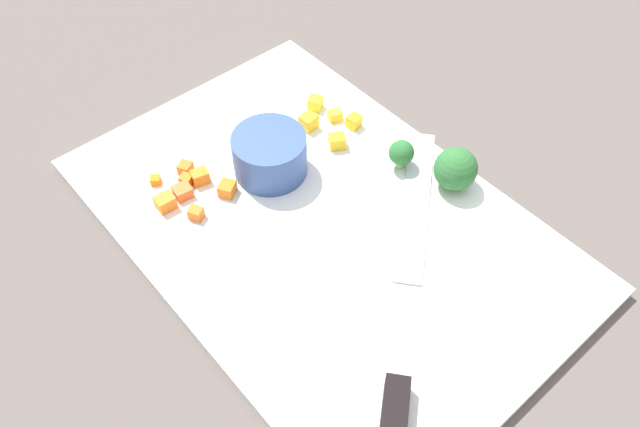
{
  "coord_description": "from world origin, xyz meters",
  "views": [
    {
      "loc": [
        0.29,
        -0.25,
        0.49
      ],
      "look_at": [
        0.0,
        0.0,
        0.02
      ],
      "focal_mm": 35.89,
      "sensor_mm": 36.0,
      "label": 1
    }
  ],
  "objects": [
    {
      "name": "carrot_dice_5",
      "position": [
        -0.12,
        -0.07,
        0.02
      ],
      "size": [
        0.02,
        0.02,
        0.01
      ],
      "primitive_type": "cube",
      "rotation": [
        0.0,
        0.0,
        0.5
      ],
      "color": "orange",
      "rests_on": "cutting_board"
    },
    {
      "name": "carrot_dice_6",
      "position": [
        -0.14,
        -0.09,
        0.02
      ],
      "size": [
        0.01,
        0.01,
        0.01
      ],
      "primitive_type": "cube",
      "rotation": [
        0.0,
        0.0,
        2.49
      ],
      "color": "orange",
      "rests_on": "cutting_board"
    },
    {
      "name": "carrot_dice_0",
      "position": [
        -0.11,
        -0.08,
        0.02
      ],
      "size": [
        0.02,
        0.02,
        0.01
      ],
      "primitive_type": "cube",
      "rotation": [
        0.0,
        0.0,
        3.01
      ],
      "color": "orange",
      "rests_on": "cutting_board"
    },
    {
      "name": "broccoli_floret_0",
      "position": [
        0.05,
        0.13,
        0.03
      ],
      "size": [
        0.04,
        0.04,
        0.04
      ],
      "color": "#97BD5F",
      "rests_on": "cutting_board"
    },
    {
      "name": "carrot_dice_7",
      "position": [
        -0.08,
        -0.09,
        0.02
      ],
      "size": [
        0.02,
        0.02,
        0.01
      ],
      "primitive_type": "cube",
      "rotation": [
        0.0,
        0.0,
        2.06
      ],
      "color": "orange",
      "rests_on": "cutting_board"
    },
    {
      "name": "pepper_dice_0",
      "position": [
        -0.11,
        0.08,
        0.02
      ],
      "size": [
        0.02,
        0.02,
        0.02
      ],
      "primitive_type": "cube",
      "rotation": [
        0.0,
        0.0,
        1.65
      ],
      "color": "yellow",
      "rests_on": "cutting_board"
    },
    {
      "name": "cutting_board",
      "position": [
        0.0,
        0.0,
        0.01
      ],
      "size": [
        0.48,
        0.32,
        0.01
      ],
      "primitive_type": "cube",
      "color": "white",
      "rests_on": "ground_plane"
    },
    {
      "name": "carrot_dice_1",
      "position": [
        -0.11,
        -0.1,
        0.02
      ],
      "size": [
        0.02,
        0.02,
        0.01
      ],
      "primitive_type": "cube",
      "rotation": [
        0.0,
        0.0,
        3.08
      ],
      "color": "orange",
      "rests_on": "cutting_board"
    },
    {
      "name": "carrot_dice_2",
      "position": [
        -0.09,
        -0.05,
        0.02
      ],
      "size": [
        0.02,
        0.02,
        0.01
      ],
      "primitive_type": "cube",
      "rotation": [
        0.0,
        0.0,
        0.57
      ],
      "color": "orange",
      "rests_on": "cutting_board"
    },
    {
      "name": "chef_knife",
      "position": [
        0.13,
        -0.02,
        0.02
      ],
      "size": [
        0.24,
        0.28,
        0.02
      ],
      "rotation": [
        0.0,
        0.0,
        2.26
      ],
      "color": "silver",
      "rests_on": "cutting_board"
    },
    {
      "name": "carrot_dice_4",
      "position": [
        -0.14,
        -0.06,
        0.02
      ],
      "size": [
        0.02,
        0.02,
        0.01
      ],
      "primitive_type": "cube",
      "rotation": [
        0.0,
        0.0,
        0.51
      ],
      "color": "orange",
      "rests_on": "cutting_board"
    },
    {
      "name": "pepper_dice_1",
      "position": [
        -0.06,
        0.08,
        0.02
      ],
      "size": [
        0.02,
        0.02,
        0.01
      ],
      "primitive_type": "cube",
      "rotation": [
        0.0,
        0.0,
        2.61
      ],
      "color": "yellow",
      "rests_on": "cutting_board"
    },
    {
      "name": "pepper_dice_3",
      "position": [
        -0.1,
        0.11,
        0.02
      ],
      "size": [
        0.02,
        0.02,
        0.01
      ],
      "primitive_type": "cube",
      "rotation": [
        0.0,
        0.0,
        2.76
      ],
      "color": "yellow",
      "rests_on": "cutting_board"
    },
    {
      "name": "pepper_dice_2",
      "position": [
        -0.13,
        0.1,
        0.02
      ],
      "size": [
        0.02,
        0.02,
        0.01
      ],
      "primitive_type": "cube",
      "rotation": [
        0.0,
        0.0,
        0.5
      ],
      "color": "yellow",
      "rests_on": "cutting_board"
    },
    {
      "name": "ground_plane",
      "position": [
        0.0,
        0.0,
        0.0
      ],
      "size": [
        4.0,
        4.0,
        0.0
      ],
      "primitive_type": "plane",
      "color": "#5A514C"
    },
    {
      "name": "broccoli_floret_1",
      "position": [
        0.0,
        0.11,
        0.03
      ],
      "size": [
        0.03,
        0.03,
        0.03
      ],
      "color": "#8EB95D",
      "rests_on": "cutting_board"
    },
    {
      "name": "pepper_dice_4",
      "position": [
        -0.08,
        0.11,
        0.02
      ],
      "size": [
        0.01,
        0.02,
        0.01
      ],
      "primitive_type": "cube",
      "rotation": [
        0.0,
        0.0,
        0.13
      ],
      "color": "yellow",
      "rests_on": "cutting_board"
    },
    {
      "name": "carrot_dice_3",
      "position": [
        -0.12,
        -0.06,
        0.02
      ],
      "size": [
        0.02,
        0.02,
        0.01
      ],
      "primitive_type": "cube",
      "rotation": [
        0.0,
        0.0,
        1.32
      ],
      "color": "orange",
      "rests_on": "cutting_board"
    },
    {
      "name": "prep_bowl",
      "position": [
        -0.08,
        0.01,
        0.03
      ],
      "size": [
        0.07,
        0.07,
        0.04
      ],
      "primitive_type": "cylinder",
      "color": "#37518D",
      "rests_on": "cutting_board"
    }
  ]
}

